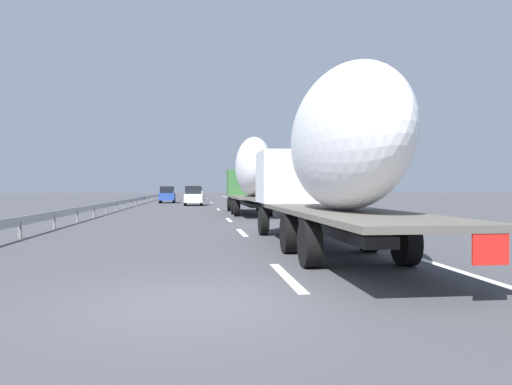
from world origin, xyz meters
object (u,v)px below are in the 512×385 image
(truck_lead, at_px, (251,173))
(truck_trailing, at_px, (330,156))
(road_sign, at_px, (260,185))
(car_silver_hatch, at_px, (198,192))
(car_black_suv, at_px, (194,193))
(car_blue_sedan, at_px, (167,195))
(car_white_van, at_px, (193,196))

(truck_lead, distance_m, truck_trailing, 19.12)
(truck_lead, xyz_separation_m, road_sign, (19.46, -3.10, -0.71))
(road_sign, bearing_deg, truck_trailing, 175.41)
(car_silver_hatch, height_order, road_sign, road_sign)
(road_sign, bearing_deg, car_silver_hatch, 7.88)
(truck_trailing, height_order, car_black_suv, truck_trailing)
(truck_trailing, xyz_separation_m, car_black_suv, (60.39, 3.86, -1.67))
(car_blue_sedan, height_order, car_black_suv, car_blue_sedan)
(car_blue_sedan, bearing_deg, car_black_suv, -11.73)
(car_silver_hatch, relative_size, road_sign, 1.51)
(car_blue_sedan, xyz_separation_m, road_sign, (-6.89, -10.06, 1.06))
(truck_lead, bearing_deg, car_blue_sedan, 14.80)
(truck_lead, bearing_deg, car_black_suv, 5.35)
(car_blue_sedan, distance_m, car_silver_hatch, 39.75)
(car_black_suv, bearing_deg, truck_lead, -174.65)
(car_white_van, bearing_deg, truck_lead, -167.44)
(truck_lead, xyz_separation_m, truck_trailing, (-19.12, -0.00, -0.13))
(car_blue_sedan, relative_size, car_white_van, 0.97)
(truck_trailing, bearing_deg, car_black_suv, 3.66)
(truck_lead, bearing_deg, car_silver_hatch, 2.89)
(truck_trailing, xyz_separation_m, car_blue_sedan, (45.47, 6.96, -1.64))
(truck_lead, bearing_deg, road_sign, -9.05)
(car_silver_hatch, bearing_deg, car_blue_sedan, 174.76)
(car_blue_sedan, xyz_separation_m, car_white_van, (-8.92, -3.08, 0.00))
(car_silver_hatch, bearing_deg, truck_trailing, -177.76)
(truck_lead, xyz_separation_m, car_white_van, (17.43, 3.88, -1.77))
(car_black_suv, xyz_separation_m, car_silver_hatch, (24.67, -0.53, 0.03))
(truck_lead, distance_m, car_black_suv, 41.49)
(car_black_suv, relative_size, road_sign, 1.43)
(truck_lead, height_order, car_blue_sedan, truck_lead)
(car_black_suv, distance_m, car_white_van, 23.84)
(car_black_suv, bearing_deg, truck_trailing, -176.34)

